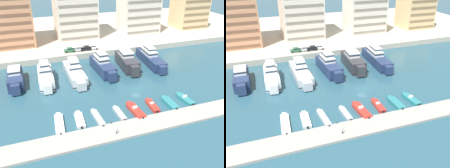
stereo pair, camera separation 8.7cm
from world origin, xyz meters
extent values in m
plane|color=#285160|center=(0.00, 0.00, 0.00)|extent=(400.00, 400.00, 0.00)
cube|color=#BCB29E|center=(0.00, 63.33, 1.09)|extent=(180.00, 70.00, 2.19)
cube|color=#9E998E|center=(0.00, -17.95, 0.29)|extent=(120.00, 6.03, 0.58)
cube|color=navy|center=(-33.89, 14.80, 1.76)|extent=(4.59, 12.66, 3.51)
cube|color=navy|center=(-33.95, 7.49, 1.85)|extent=(2.48, 2.26, 2.99)
cube|color=#334C7F|center=(-33.89, 14.80, 0.62)|extent=(4.63, 12.78, 0.24)
cube|color=white|center=(-33.88, 15.75, 4.24)|extent=(3.54, 5.33, 1.44)
cube|color=#233342|center=(-33.88, 15.75, 4.38)|extent=(3.58, 5.38, 0.52)
cylinder|color=silver|center=(-33.87, 16.54, 5.86)|extent=(0.16, 0.16, 1.80)
cube|color=navy|center=(-33.83, 21.56, 0.97)|extent=(3.81, 0.93, 0.20)
cube|color=white|center=(-25.01, 13.21, 1.59)|extent=(5.00, 14.03, 3.18)
cube|color=white|center=(-25.36, 5.30, 1.67)|extent=(2.51, 2.30, 2.70)
cube|color=#192347|center=(-25.01, 13.21, 0.56)|extent=(5.05, 14.17, 0.24)
cube|color=white|center=(-24.97, 14.25, 4.02)|extent=(3.68, 5.96, 1.69)
cube|color=#233342|center=(-24.97, 14.25, 4.19)|extent=(3.73, 6.02, 0.61)
cube|color=white|center=(-24.97, 14.25, 5.57)|extent=(2.87, 4.65, 1.42)
cube|color=#233342|center=(-24.97, 14.25, 5.72)|extent=(2.91, 4.70, 0.51)
cylinder|color=silver|center=(-24.93, 15.12, 7.18)|extent=(0.16, 0.16, 1.80)
cube|color=white|center=(-24.69, 20.58, 0.87)|extent=(3.77, 1.06, 0.20)
cube|color=silver|center=(-15.85, 13.16, 1.53)|extent=(4.88, 16.32, 3.06)
cube|color=silver|center=(-15.82, 3.92, 1.61)|extent=(2.67, 2.43, 2.60)
cube|color=black|center=(-15.85, 13.16, 0.54)|extent=(4.93, 16.48, 0.24)
cube|color=white|center=(-15.85, 14.38, 3.77)|extent=(3.79, 6.86, 1.42)
cube|color=#233342|center=(-15.85, 14.38, 3.92)|extent=(3.84, 6.93, 0.51)
cube|color=white|center=(-15.85, 14.38, 5.20)|extent=(2.96, 5.35, 1.44)
cube|color=#233342|center=(-15.85, 14.38, 5.35)|extent=(3.00, 5.40, 0.52)
cylinder|color=silver|center=(-15.86, 15.41, 6.82)|extent=(0.16, 0.16, 1.80)
cube|color=silver|center=(-15.87, 21.76, 0.84)|extent=(4.12, 0.91, 0.20)
cube|color=navy|center=(-5.93, 14.47, 1.86)|extent=(5.28, 14.99, 3.71)
cube|color=navy|center=(-5.53, 6.05, 1.95)|extent=(2.63, 2.41, 3.16)
cube|color=#192347|center=(-5.93, 14.47, 0.65)|extent=(5.34, 15.14, 0.24)
cube|color=white|center=(-5.98, 15.58, 4.48)|extent=(3.87, 6.38, 1.53)
cube|color=#233342|center=(-5.98, 15.58, 4.63)|extent=(3.92, 6.44, 0.55)
cube|color=white|center=(-5.98, 15.58, 5.95)|extent=(3.02, 4.97, 1.41)
cube|color=#233342|center=(-5.98, 15.58, 6.09)|extent=(3.05, 5.02, 0.51)
cylinder|color=silver|center=(-6.03, 16.51, 7.55)|extent=(0.16, 0.16, 1.80)
cube|color=navy|center=(-6.30, 22.31, 1.02)|extent=(3.93, 1.09, 0.20)
cube|color=#333338|center=(3.30, 15.29, 2.05)|extent=(6.00, 14.44, 4.11)
cube|color=#333338|center=(2.68, 7.15, 2.16)|extent=(2.89, 2.67, 3.49)
cube|color=black|center=(3.30, 15.29, 0.72)|extent=(6.06, 14.58, 0.24)
cube|color=white|center=(3.38, 16.35, 4.94)|extent=(4.29, 6.20, 1.66)
cube|color=#233342|center=(3.38, 16.35, 5.10)|extent=(4.34, 6.26, 0.60)
cylinder|color=silver|center=(3.45, 17.23, 6.67)|extent=(0.16, 0.16, 1.80)
cube|color=#333338|center=(3.87, 22.77, 1.13)|extent=(4.25, 1.22, 0.20)
cube|color=navy|center=(12.72, 15.64, 1.67)|extent=(5.63, 18.54, 3.33)
cube|color=navy|center=(12.05, 5.53, 1.75)|extent=(2.58, 2.37, 2.83)
cube|color=#192347|center=(12.72, 15.64, 0.58)|extent=(5.69, 18.72, 0.24)
cube|color=white|center=(12.81, 17.01, 4.12)|extent=(3.96, 7.89, 1.57)
cube|color=#233342|center=(12.81, 17.01, 4.27)|extent=(4.00, 7.97, 0.57)
cube|color=white|center=(12.81, 17.01, 5.50)|extent=(3.09, 6.16, 1.19)
cube|color=#233342|center=(12.81, 17.01, 5.62)|extent=(3.12, 6.22, 0.43)
cylinder|color=silver|center=(12.89, 18.16, 6.99)|extent=(0.16, 0.16, 1.80)
cube|color=navy|center=(13.36, 25.21, 0.92)|extent=(3.81, 1.15, 0.20)
cube|color=white|center=(-24.76, -11.11, 0.39)|extent=(2.66, 7.73, 0.79)
cube|color=white|center=(-24.40, -6.93, 0.39)|extent=(1.18, 1.00, 0.67)
cube|color=black|center=(-25.11, -15.07, 0.54)|extent=(0.38, 0.31, 0.60)
cube|color=white|center=(-19.93, -11.04, 0.35)|extent=(2.40, 6.08, 0.71)
cube|color=white|center=(-19.69, -7.68, 0.35)|extent=(1.15, 0.96, 0.60)
cube|color=silver|center=(-19.90, -10.60, 0.89)|extent=(1.13, 0.68, 0.36)
cube|color=#283847|center=(-19.88, -10.32, 0.94)|extent=(0.99, 0.15, 0.22)
cube|color=black|center=(-20.16, -14.19, 0.50)|extent=(0.38, 0.31, 0.60)
cube|color=#9EA3A8|center=(-15.58, -11.80, 0.38)|extent=(1.98, 7.06, 0.77)
cube|color=#9EA3A8|center=(-15.80, -8.00, 0.38)|extent=(0.90, 0.76, 0.65)
cube|color=silver|center=(-15.61, -11.28, 0.95)|extent=(0.90, 0.65, 0.37)
cube|color=#283847|center=(-15.62, -11.00, 1.01)|extent=(0.79, 0.13, 0.22)
cube|color=black|center=(-15.36, -15.46, 0.53)|extent=(0.38, 0.30, 0.60)
cube|color=#9EA3A8|center=(-9.93, -11.72, 0.36)|extent=(1.75, 6.01, 0.71)
cube|color=#9EA3A8|center=(-10.04, -8.43, 0.36)|extent=(0.87, 0.72, 0.61)
cube|color=black|center=(-9.81, -14.88, 0.51)|extent=(0.37, 0.29, 0.60)
cube|color=red|center=(-5.68, -12.11, 0.48)|extent=(2.63, 7.15, 0.97)
cube|color=red|center=(-5.93, -8.17, 0.48)|extent=(1.27, 1.06, 0.82)
cube|color=silver|center=(-5.71, -11.58, 1.25)|extent=(1.24, 0.68, 0.57)
cube|color=#283847|center=(-5.73, -11.30, 1.33)|extent=(1.10, 0.15, 0.34)
cube|color=black|center=(-5.44, -15.79, 0.63)|extent=(0.38, 0.30, 0.60)
cube|color=red|center=(-0.53, -11.30, 0.41)|extent=(2.14, 5.89, 0.81)
cube|color=red|center=(-0.33, -8.05, 0.41)|extent=(1.03, 0.86, 0.69)
cube|color=silver|center=(-0.51, -10.86, 0.99)|extent=(1.02, 0.66, 0.35)
cube|color=#283847|center=(-0.49, -10.59, 1.04)|extent=(0.89, 0.14, 0.21)
cube|color=black|center=(-0.73, -14.37, 0.56)|extent=(0.38, 0.30, 0.60)
cube|color=teal|center=(4.32, -11.98, 0.52)|extent=(2.17, 5.93, 1.04)
cube|color=teal|center=(4.29, -8.59, 0.52)|extent=(1.18, 0.97, 0.88)
cube|color=black|center=(4.34, -15.12, 0.67)|extent=(0.36, 0.28, 0.60)
cube|color=teal|center=(9.48, -11.51, 0.44)|extent=(2.40, 6.09, 0.89)
cube|color=teal|center=(9.28, -8.11, 0.44)|extent=(1.18, 0.99, 0.75)
cube|color=silver|center=(9.45, -11.06, 1.16)|extent=(1.16, 0.67, 0.55)
cube|color=#283847|center=(9.44, -10.78, 1.24)|extent=(1.03, 0.14, 0.33)
cube|color=black|center=(9.67, -14.67, 0.59)|extent=(0.38, 0.30, 0.60)
cube|color=#2D6642|center=(-13.77, 31.71, 2.91)|extent=(4.18, 1.91, 0.80)
cube|color=#2D6642|center=(-13.62, 31.70, 3.65)|extent=(2.18, 1.67, 0.68)
cube|color=#1E2833|center=(-13.62, 31.70, 3.65)|extent=(2.14, 1.68, 0.37)
cylinder|color=black|center=(-15.17, 30.93, 2.51)|extent=(0.65, 0.25, 0.64)
cylinder|color=black|center=(-15.08, 32.63, 2.51)|extent=(0.65, 0.25, 0.64)
cylinder|color=black|center=(-12.47, 30.79, 2.51)|extent=(0.65, 0.25, 0.64)
cylinder|color=black|center=(-12.38, 32.49, 2.51)|extent=(0.65, 0.25, 0.64)
cube|color=#B7BCC1|center=(-10.56, 31.73, 2.91)|extent=(4.24, 2.06, 0.80)
cube|color=#B7BCC1|center=(-10.41, 31.72, 3.65)|extent=(2.23, 1.74, 0.68)
cube|color=#1E2833|center=(-10.41, 31.72, 3.65)|extent=(2.19, 1.75, 0.37)
cylinder|color=black|center=(-11.98, 31.01, 2.51)|extent=(0.66, 0.28, 0.64)
cylinder|color=black|center=(-11.83, 32.70, 2.51)|extent=(0.66, 0.28, 0.64)
cylinder|color=black|center=(-9.29, 30.77, 2.51)|extent=(0.66, 0.28, 0.64)
cylinder|color=black|center=(-9.14, 32.46, 2.51)|extent=(0.66, 0.28, 0.64)
cube|color=black|center=(-7.30, 31.50, 2.91)|extent=(4.17, 1.87, 0.80)
cube|color=black|center=(-7.15, 31.49, 3.65)|extent=(2.16, 1.65, 0.68)
cube|color=#1E2833|center=(-7.15, 31.49, 3.65)|extent=(2.12, 1.66, 0.37)
cylinder|color=black|center=(-8.68, 30.70, 2.51)|extent=(0.65, 0.25, 0.64)
cylinder|color=black|center=(-8.61, 32.40, 2.51)|extent=(0.65, 0.25, 0.64)
cylinder|color=black|center=(-5.98, 30.59, 2.51)|extent=(0.65, 0.25, 0.64)
cylinder|color=black|center=(-5.91, 32.29, 2.51)|extent=(0.65, 0.25, 0.64)
cube|color=white|center=(-4.45, 31.60, 2.91)|extent=(4.19, 1.92, 0.80)
cube|color=white|center=(-4.30, 31.59, 3.65)|extent=(2.18, 1.67, 0.68)
cube|color=#1E2833|center=(-4.30, 31.59, 3.65)|extent=(2.14, 1.69, 0.37)
cylinder|color=black|center=(-5.85, 30.83, 2.51)|extent=(0.65, 0.25, 0.64)
cylinder|color=black|center=(-5.75, 32.52, 2.51)|extent=(0.65, 0.25, 0.64)
cylinder|color=black|center=(-3.15, 30.68, 2.51)|extent=(0.65, 0.25, 0.64)
cylinder|color=black|center=(-3.06, 32.38, 2.51)|extent=(0.65, 0.25, 0.64)
cube|color=tan|center=(-36.10, 48.97, 14.30)|extent=(21.76, 16.27, 24.23)
cube|color=brown|center=(-36.10, 40.74, 3.70)|extent=(20.02, 0.24, 0.90)
cube|color=brown|center=(-36.10, 40.74, 6.73)|extent=(20.02, 0.24, 0.90)
cube|color=brown|center=(-36.10, 40.74, 9.76)|extent=(20.02, 0.24, 0.90)
cube|color=brown|center=(-36.10, 40.74, 12.79)|extent=(20.02, 0.24, 0.90)
cube|color=brown|center=(-36.10, 40.74, 15.82)|extent=(20.02, 0.24, 0.90)
cube|color=brown|center=(-36.10, 40.74, 18.85)|extent=(20.02, 0.24, 0.90)
cube|color=silver|center=(-6.71, 51.41, 15.60)|extent=(17.60, 15.36, 26.82)
cube|color=gray|center=(-6.71, 43.63, 3.86)|extent=(16.19, 0.24, 0.90)
cube|color=gray|center=(-6.71, 43.63, 7.22)|extent=(16.19, 0.24, 0.90)
cube|color=gray|center=(-6.71, 43.63, 10.57)|extent=(16.19, 0.24, 0.90)
cube|color=gray|center=(-6.71, 43.63, 13.92)|extent=(16.19, 0.24, 0.90)
cube|color=gray|center=(-6.71, 43.63, 17.28)|extent=(16.19, 0.24, 0.90)
cube|color=silver|center=(23.41, 49.64, 12.32)|extent=(17.76, 13.03, 20.27)
cube|color=gray|center=(23.41, 43.02, 3.88)|extent=(16.34, 0.24, 0.90)
cube|color=gray|center=(23.41, 43.02, 7.25)|extent=(16.34, 0.24, 0.90)
cube|color=gray|center=(23.41, 43.02, 10.63)|extent=(16.34, 0.24, 0.90)
cube|color=gray|center=(23.41, 43.02, 14.01)|extent=(16.34, 0.24, 0.90)
cube|color=gray|center=(23.41, 43.02, 17.39)|extent=(16.34, 0.24, 0.90)
cube|color=#E0BC84|center=(51.65, 49.30, 11.49)|extent=(15.42, 13.12, 18.61)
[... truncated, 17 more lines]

